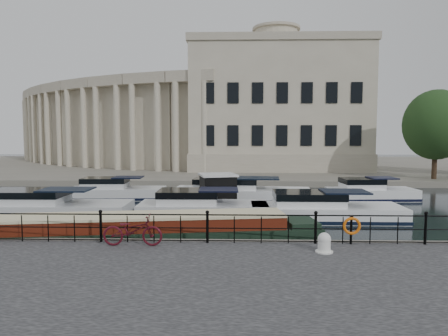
{
  "coord_description": "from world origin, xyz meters",
  "views": [
    {
      "loc": [
        1.02,
        -16.81,
        4.53
      ],
      "look_at": [
        0.5,
        2.0,
        3.0
      ],
      "focal_mm": 32.0,
      "sensor_mm": 36.0,
      "label": 1
    }
  ],
  "objects_px": {
    "life_ring_post": "(352,226)",
    "harbour_hut": "(218,192)",
    "bicycle": "(133,230)",
    "mooring_bollard": "(324,243)",
    "narrowboat": "(135,234)"
  },
  "relations": [
    {
      "from": "mooring_bollard",
      "to": "harbour_hut",
      "type": "height_order",
      "value": "harbour_hut"
    },
    {
      "from": "narrowboat",
      "to": "harbour_hut",
      "type": "bearing_deg",
      "value": 62.07
    },
    {
      "from": "life_ring_post",
      "to": "harbour_hut",
      "type": "bearing_deg",
      "value": 116.59
    },
    {
      "from": "bicycle",
      "to": "life_ring_post",
      "type": "xyz_separation_m",
      "value": [
        7.96,
        0.4,
        0.11
      ]
    },
    {
      "from": "bicycle",
      "to": "mooring_bollard",
      "type": "relative_size",
      "value": 3.18
    },
    {
      "from": "bicycle",
      "to": "life_ring_post",
      "type": "distance_m",
      "value": 7.97
    },
    {
      "from": "bicycle",
      "to": "mooring_bollard",
      "type": "bearing_deg",
      "value": -95.64
    },
    {
      "from": "narrowboat",
      "to": "harbour_hut",
      "type": "distance_m",
      "value": 9.23
    },
    {
      "from": "narrowboat",
      "to": "bicycle",
      "type": "bearing_deg",
      "value": -85.3
    },
    {
      "from": "bicycle",
      "to": "mooring_bollard",
      "type": "distance_m",
      "value": 6.78
    },
    {
      "from": "mooring_bollard",
      "to": "narrowboat",
      "type": "height_order",
      "value": "mooring_bollard"
    },
    {
      "from": "bicycle",
      "to": "narrowboat",
      "type": "xyz_separation_m",
      "value": [
        -0.55,
        2.46,
        -0.75
      ]
    },
    {
      "from": "life_ring_post",
      "to": "harbour_hut",
      "type": "distance_m",
      "value": 12.0
    },
    {
      "from": "mooring_bollard",
      "to": "bicycle",
      "type": "bearing_deg",
      "value": 174.87
    },
    {
      "from": "bicycle",
      "to": "harbour_hut",
      "type": "bearing_deg",
      "value": -13.63
    }
  ]
}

